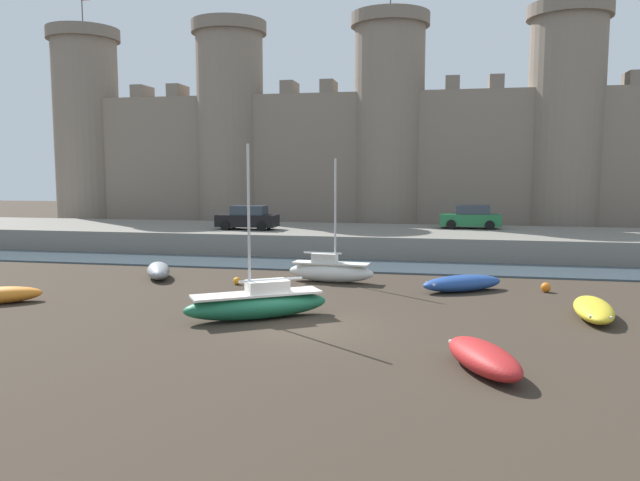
{
  "coord_description": "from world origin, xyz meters",
  "views": [
    {
      "loc": [
        4.65,
        -20.72,
        5.4
      ],
      "look_at": [
        -0.46,
        4.69,
        2.5
      ],
      "focal_mm": 35.0,
      "sensor_mm": 36.0,
      "label": 1
    }
  ],
  "objects_px": {
    "rowboat_midflat_centre": "(462,283)",
    "mooring_buoy_near_channel": "(546,287)",
    "sailboat_midflat_left": "(331,270)",
    "rowboat_foreground_left": "(483,357)",
    "car_quay_centre_east": "(471,217)",
    "car_quay_centre_west": "(248,218)",
    "sailboat_foreground_right": "(258,303)",
    "rowboat_near_channel_right": "(593,309)",
    "mooring_buoy_near_shore": "(237,281)",
    "rowboat_midflat_right": "(158,270)"
  },
  "relations": [
    {
      "from": "sailboat_foreground_right",
      "to": "mooring_buoy_near_channel",
      "type": "distance_m",
      "value": 13.37
    },
    {
      "from": "sailboat_midflat_left",
      "to": "rowboat_near_channel_right",
      "type": "bearing_deg",
      "value": -27.03
    },
    {
      "from": "car_quay_centre_west",
      "to": "rowboat_midflat_right",
      "type": "bearing_deg",
      "value": -94.9
    },
    {
      "from": "rowboat_midflat_centre",
      "to": "rowboat_foreground_left",
      "type": "height_order",
      "value": "rowboat_foreground_left"
    },
    {
      "from": "sailboat_midflat_left",
      "to": "mooring_buoy_near_shore",
      "type": "xyz_separation_m",
      "value": [
        -4.25,
        -1.58,
        -0.41
      ]
    },
    {
      "from": "car_quay_centre_west",
      "to": "rowboat_midflat_centre",
      "type": "bearing_deg",
      "value": -40.76
    },
    {
      "from": "rowboat_near_channel_right",
      "to": "sailboat_foreground_right",
      "type": "distance_m",
      "value": 12.34
    },
    {
      "from": "rowboat_midflat_right",
      "to": "mooring_buoy_near_shore",
      "type": "height_order",
      "value": "rowboat_midflat_right"
    },
    {
      "from": "rowboat_midflat_centre",
      "to": "sailboat_midflat_left",
      "type": "distance_m",
      "value": 6.36
    },
    {
      "from": "rowboat_midflat_centre",
      "to": "mooring_buoy_near_shore",
      "type": "relative_size",
      "value": 11.18
    },
    {
      "from": "mooring_buoy_near_shore",
      "to": "car_quay_centre_east",
      "type": "height_order",
      "value": "car_quay_centre_east"
    },
    {
      "from": "sailboat_midflat_left",
      "to": "car_quay_centre_east",
      "type": "distance_m",
      "value": 16.32
    },
    {
      "from": "mooring_buoy_near_channel",
      "to": "sailboat_foreground_right",
      "type": "bearing_deg",
      "value": -146.57
    },
    {
      "from": "rowboat_foreground_left",
      "to": "rowboat_near_channel_right",
      "type": "bearing_deg",
      "value": 58.69
    },
    {
      "from": "sailboat_foreground_right",
      "to": "car_quay_centre_east",
      "type": "height_order",
      "value": "sailboat_foreground_right"
    },
    {
      "from": "sailboat_midflat_left",
      "to": "rowboat_foreground_left",
      "type": "bearing_deg",
      "value": -62.73
    },
    {
      "from": "rowboat_midflat_right",
      "to": "car_quay_centre_west",
      "type": "xyz_separation_m",
      "value": [
        0.99,
        11.56,
        1.81
      ]
    },
    {
      "from": "mooring_buoy_near_channel",
      "to": "car_quay_centre_east",
      "type": "height_order",
      "value": "car_quay_centre_east"
    },
    {
      "from": "sailboat_foreground_right",
      "to": "sailboat_midflat_left",
      "type": "bearing_deg",
      "value": 81.16
    },
    {
      "from": "rowboat_foreground_left",
      "to": "mooring_buoy_near_shore",
      "type": "relative_size",
      "value": 10.21
    },
    {
      "from": "car_quay_centre_east",
      "to": "car_quay_centre_west",
      "type": "relative_size",
      "value": 1.0
    },
    {
      "from": "sailboat_foreground_right",
      "to": "rowboat_foreground_left",
      "type": "distance_m",
      "value": 9.05
    },
    {
      "from": "rowboat_midflat_right",
      "to": "car_quay_centre_west",
      "type": "height_order",
      "value": "car_quay_centre_west"
    },
    {
      "from": "rowboat_midflat_right",
      "to": "rowboat_midflat_centre",
      "type": "bearing_deg",
      "value": -1.84
    },
    {
      "from": "sailboat_foreground_right",
      "to": "mooring_buoy_near_channel",
      "type": "bearing_deg",
      "value": 33.43
    },
    {
      "from": "rowboat_foreground_left",
      "to": "car_quay_centre_east",
      "type": "height_order",
      "value": "car_quay_centre_east"
    },
    {
      "from": "sailboat_foreground_right",
      "to": "rowboat_foreground_left",
      "type": "xyz_separation_m",
      "value": [
        7.76,
        -4.64,
        -0.18
      ]
    },
    {
      "from": "mooring_buoy_near_channel",
      "to": "rowboat_foreground_left",
      "type": "bearing_deg",
      "value": -105.79
    },
    {
      "from": "rowboat_foreground_left",
      "to": "mooring_buoy_near_shore",
      "type": "bearing_deg",
      "value": 134.24
    },
    {
      "from": "rowboat_midflat_centre",
      "to": "sailboat_midflat_left",
      "type": "bearing_deg",
      "value": 169.42
    },
    {
      "from": "mooring_buoy_near_channel",
      "to": "sailboat_midflat_left",
      "type": "bearing_deg",
      "value": 176.35
    },
    {
      "from": "sailboat_midflat_left",
      "to": "mooring_buoy_near_channel",
      "type": "relative_size",
      "value": 13.73
    },
    {
      "from": "mooring_buoy_near_shore",
      "to": "car_quay_centre_west",
      "type": "distance_m",
      "value": 13.08
    },
    {
      "from": "rowboat_foreground_left",
      "to": "mooring_buoy_near_channel",
      "type": "bearing_deg",
      "value": 74.21
    },
    {
      "from": "sailboat_foreground_right",
      "to": "rowboat_foreground_left",
      "type": "relative_size",
      "value": 1.73
    },
    {
      "from": "rowboat_midflat_centre",
      "to": "sailboat_midflat_left",
      "type": "height_order",
      "value": "sailboat_midflat_left"
    },
    {
      "from": "rowboat_near_channel_right",
      "to": "car_quay_centre_east",
      "type": "height_order",
      "value": "car_quay_centre_east"
    },
    {
      "from": "rowboat_near_channel_right",
      "to": "sailboat_foreground_right",
      "type": "height_order",
      "value": "sailboat_foreground_right"
    },
    {
      "from": "rowboat_near_channel_right",
      "to": "mooring_buoy_near_shore",
      "type": "bearing_deg",
      "value": 165.34
    },
    {
      "from": "sailboat_foreground_right",
      "to": "mooring_buoy_near_shore",
      "type": "height_order",
      "value": "sailboat_foreground_right"
    },
    {
      "from": "rowboat_foreground_left",
      "to": "rowboat_midflat_right",
      "type": "bearing_deg",
      "value": 141.86
    },
    {
      "from": "sailboat_midflat_left",
      "to": "mooring_buoy_near_shore",
      "type": "height_order",
      "value": "sailboat_midflat_left"
    },
    {
      "from": "mooring_buoy_near_channel",
      "to": "car_quay_centre_west",
      "type": "xyz_separation_m",
      "value": [
        -17.63,
        11.5,
        2.0
      ]
    },
    {
      "from": "rowboat_midflat_centre",
      "to": "rowboat_near_channel_right",
      "type": "bearing_deg",
      "value": -43.53
    },
    {
      "from": "sailboat_midflat_left",
      "to": "mooring_buoy_near_channel",
      "type": "bearing_deg",
      "value": -3.65
    },
    {
      "from": "sailboat_foreground_right",
      "to": "mooring_buoy_near_channel",
      "type": "xyz_separation_m",
      "value": [
        11.16,
        7.36,
        -0.36
      ]
    },
    {
      "from": "sailboat_foreground_right",
      "to": "rowboat_midflat_right",
      "type": "height_order",
      "value": "sailboat_foreground_right"
    },
    {
      "from": "sailboat_midflat_left",
      "to": "mooring_buoy_near_shore",
      "type": "distance_m",
      "value": 4.56
    },
    {
      "from": "rowboat_midflat_centre",
      "to": "mooring_buoy_near_channel",
      "type": "relative_size",
      "value": 9.23
    },
    {
      "from": "sailboat_midflat_left",
      "to": "car_quay_centre_east",
      "type": "height_order",
      "value": "sailboat_midflat_left"
    }
  ]
}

